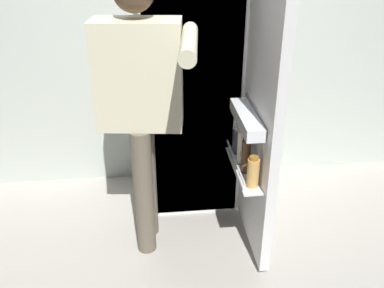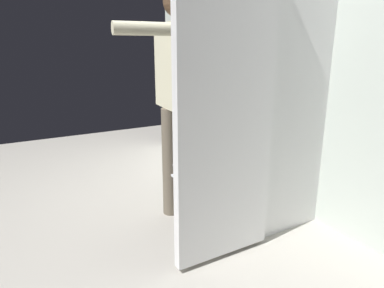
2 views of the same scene
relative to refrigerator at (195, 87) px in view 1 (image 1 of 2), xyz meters
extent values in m
plane|color=#B7B2A8|center=(-0.03, -0.47, -0.89)|extent=(6.63, 6.63, 0.00)
cube|color=beige|center=(-0.03, 0.39, 0.39)|extent=(4.40, 0.10, 2.57)
cube|color=white|center=(-0.03, 0.06, 0.00)|extent=(0.65, 0.56, 1.79)
cube|color=white|center=(-0.03, -0.21, 0.00)|extent=(0.61, 0.01, 1.75)
cube|color=white|center=(-0.03, -0.17, 0.06)|extent=(0.57, 0.09, 0.01)
cube|color=white|center=(0.32, -0.54, 0.00)|extent=(0.06, 0.65, 1.73)
cube|color=white|center=(0.23, -0.54, -0.34)|extent=(0.11, 0.56, 0.01)
cylinder|color=silver|center=(0.18, -0.54, -0.28)|extent=(0.01, 0.54, 0.01)
cube|color=white|center=(0.23, -0.54, -0.01)|extent=(0.10, 0.47, 0.07)
cylinder|color=brown|center=(0.23, -0.58, -0.23)|extent=(0.05, 0.05, 0.21)
cylinder|color=black|center=(0.23, -0.58, -0.12)|extent=(0.05, 0.05, 0.03)
cylinder|color=#333842|center=(0.24, -0.34, -0.26)|extent=(0.07, 0.07, 0.16)
cylinder|color=silver|center=(0.24, -0.34, -0.16)|extent=(0.05, 0.05, 0.02)
cylinder|color=tan|center=(0.24, -0.73, -0.25)|extent=(0.07, 0.07, 0.17)
cylinder|color=#996623|center=(0.24, -0.73, -0.16)|extent=(0.05, 0.05, 0.02)
cylinder|color=#EDE5CC|center=(0.23, -0.48, -0.23)|extent=(0.05, 0.05, 0.22)
cylinder|color=#B78933|center=(0.23, -0.48, -0.11)|extent=(0.04, 0.04, 0.02)
cylinder|color=white|center=(0.24, -0.30, -0.23)|extent=(0.06, 0.06, 0.21)
cylinder|color=#335BB2|center=(0.24, -0.30, -0.11)|extent=(0.05, 0.05, 0.02)
cylinder|color=gold|center=(0.03, -0.17, 0.10)|extent=(0.09, 0.09, 0.08)
cylinder|color=#665B4C|center=(-0.35, -0.38, -0.47)|extent=(0.12, 0.12, 0.84)
cylinder|color=#665B4C|center=(-0.37, -0.55, -0.47)|extent=(0.12, 0.12, 0.84)
cube|color=beige|center=(-0.36, -0.47, 0.25)|extent=(0.49, 0.28, 0.60)
cylinder|color=beige|center=(-0.33, -0.23, 0.22)|extent=(0.08, 0.08, 0.56)
cylinder|color=beige|center=(-0.11, -0.74, 0.48)|extent=(0.15, 0.57, 0.08)
camera|label=1|loc=(-0.30, -2.66, 0.97)|focal=39.04mm
camera|label=2|loc=(1.83, -1.65, 0.37)|focal=31.63mm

